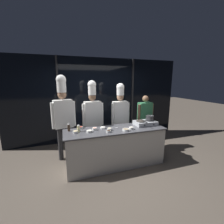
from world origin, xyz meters
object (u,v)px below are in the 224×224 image
Objects in this scene: prep_bowl_ginger at (75,132)px; frying_pan at (141,120)px; stock_pot at (150,118)px; prep_bowl_garlic at (89,131)px; portable_stove at (145,123)px; prep_bowl_mushrooms at (126,130)px; prep_bowl_chili_flakes at (81,127)px; prep_bowl_shrimp at (95,129)px; prep_bowl_rice at (103,128)px; squeeze_bottle_oil at (79,128)px; chef_line at (120,112)px; prep_bowl_soy_glaze at (108,131)px; prep_bowl_onion at (131,128)px; person_guest at (145,117)px; chef_sous at (93,113)px; prep_bowl_noodles at (109,129)px; chef_head at (63,112)px; serving_spoon_slotted at (115,128)px; squeeze_bottle_soy at (69,127)px.

frying_pan is at bearing 2.14° from prep_bowl_ginger.
prep_bowl_garlic is (-1.55, -0.10, -0.15)m from stock_pot.
frying_pan is at bearing -177.92° from portable_stove.
prep_bowl_chili_flakes is (-0.94, 0.46, 0.00)m from prep_bowl_mushrooms.
prep_bowl_ginger is 0.43m from prep_bowl_shrimp.
prep_bowl_rice is 1.08× the size of prep_bowl_shrimp.
prep_bowl_chili_flakes reaches higher than prep_bowl_ginger.
chef_line is at bearing 26.02° from squeeze_bottle_oil.
prep_bowl_garlic is 1.19× the size of prep_bowl_soy_glaze.
prep_bowl_shrimp is (-0.65, 0.25, 0.01)m from prep_bowl_mushrooms.
prep_bowl_onion is 0.83m from chef_line.
frying_pan reaches higher than prep_bowl_mushrooms.
portable_stove is 0.66m from person_guest.
prep_bowl_chili_flakes is 0.05× the size of chef_sous.
prep_bowl_soy_glaze is at bearing -117.21° from prep_bowl_noodles.
prep_bowl_mushrooms is at bearing -11.28° from prep_bowl_garlic.
person_guest is (0.77, -0.02, -0.18)m from chef_line.
squeeze_bottle_oil is 0.70m from chef_head.
prep_bowl_noodles is at bearing -173.43° from stock_pot.
frying_pan is 0.25m from stock_pot.
prep_bowl_garlic is 0.07× the size of chef_line.
portable_stove is 5.21× the size of prep_bowl_onion.
portable_stove reaches higher than prep_bowl_rice.
person_guest is at bearing 44.15° from prep_bowl_onion.
frying_pan is 0.98m from prep_bowl_rice.
prep_bowl_onion is (0.81, -0.20, -0.00)m from prep_bowl_shrimp.
prep_bowl_mushrooms is at bearing -15.05° from squeeze_bottle_oil.
prep_bowl_onion reaches higher than prep_bowl_soy_glaze.
chef_head is at bearing 161.98° from frying_pan.
prep_bowl_ginger is at bearing 25.37° from chef_line.
prep_bowl_garlic is at bearing -176.15° from stock_pot.
stock_pot reaches higher than prep_bowl_mushrooms.
prep_bowl_onion is 1.16m from chef_sous.
chef_line reaches higher than prep_bowl_noodles.
prep_bowl_shrimp is 1.16× the size of prep_bowl_noodles.
person_guest is (1.12, 0.60, 0.05)m from serving_spoon_slotted.
prep_bowl_shrimp reaches higher than serving_spoon_slotted.
prep_bowl_rice is 0.06× the size of chef_head.
chef_head reaches higher than prep_bowl_shrimp.
prep_bowl_noodles is 0.05× the size of chef_sous.
chef_head reaches higher than squeeze_bottle_oil.
stock_pot reaches higher than prep_bowl_ginger.
prep_bowl_garlic is 0.06× the size of chef_sous.
prep_bowl_ginger is at bearing -137.61° from squeeze_bottle_oil.
chef_line is at bearing 19.37° from prep_bowl_chili_flakes.
prep_bowl_rice is 0.06× the size of chef_sous.
prep_bowl_onion is at bearing -20.48° from prep_bowl_chili_flakes.
prep_bowl_soy_glaze is 1.59m from person_guest.
squeeze_bottle_soy reaches higher than prep_bowl_garlic.
prep_bowl_mushrooms is (1.00, -0.27, -0.06)m from squeeze_bottle_oil.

